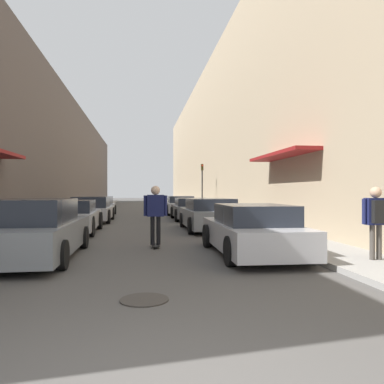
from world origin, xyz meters
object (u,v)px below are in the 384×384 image
(parked_car_left_3, at_px, (99,206))
(skateboarder, at_px, (155,209))
(parked_car_right_0, at_px, (252,230))
(parked_car_right_3, at_px, (180,205))
(traffic_light, at_px, (202,182))
(pedestrian, at_px, (377,214))
(parked_car_left_1, at_px, (72,217))
(parked_car_left_2, at_px, (92,210))
(parked_car_right_1, at_px, (209,215))
(parked_car_left_0, at_px, (33,230))
(parked_car_right_2, at_px, (192,209))
(manhole_cover, at_px, (144,300))

(parked_car_left_3, relative_size, skateboarder, 2.46)
(parked_car_right_0, bearing_deg, parked_car_right_3, 90.06)
(traffic_light, relative_size, pedestrian, 2.24)
(parked_car_left_1, distance_m, parked_car_left_2, 5.31)
(skateboarder, bearing_deg, parked_car_right_1, 61.68)
(parked_car_left_1, bearing_deg, parked_car_right_3, 64.17)
(skateboarder, distance_m, traffic_light, 16.93)
(parked_car_left_1, relative_size, parked_car_right_0, 0.99)
(pedestrian, bearing_deg, parked_car_left_0, 166.08)
(parked_car_left_3, bearing_deg, skateboarder, -77.96)
(parked_car_left_0, distance_m, parked_car_right_2, 12.55)
(parked_car_right_2, distance_m, traffic_light, 6.83)
(parked_car_right_3, xyz_separation_m, pedestrian, (2.22, -18.13, 0.46))
(skateboarder, bearing_deg, parked_car_left_2, 107.22)
(parked_car_left_0, xyz_separation_m, parked_car_left_1, (-0.09, 5.44, -0.04))
(parked_car_right_0, relative_size, skateboarder, 2.57)
(parked_car_right_2, relative_size, traffic_light, 1.22)
(parked_car_left_0, height_order, pedestrian, pedestrian)
(parked_car_right_2, height_order, manhole_cover, parked_car_right_2)
(parked_car_right_2, relative_size, skateboarder, 2.45)
(parked_car_left_0, distance_m, parked_car_left_3, 15.73)
(parked_car_right_3, relative_size, skateboarder, 2.55)
(parked_car_right_1, xyz_separation_m, traffic_light, (1.72, 12.07, 1.63))
(parked_car_right_2, xyz_separation_m, parked_car_right_3, (-0.11, 4.91, 0.02))
(traffic_light, bearing_deg, parked_car_right_2, -104.57)
(parked_car_right_3, distance_m, traffic_light, 2.84)
(parked_car_left_2, distance_m, parked_car_right_0, 12.11)
(parked_car_left_2, bearing_deg, parked_car_right_1, -43.78)
(parked_car_left_1, xyz_separation_m, parked_car_left_2, (0.08, 5.31, 0.02))
(parked_car_left_2, bearing_deg, traffic_light, 45.42)
(parked_car_right_2, distance_m, parked_car_right_3, 4.91)
(parked_car_right_1, height_order, parked_car_right_2, parked_car_right_1)
(parked_car_left_0, bearing_deg, parked_car_right_0, -2.18)
(parked_car_left_1, distance_m, traffic_light, 14.32)
(parked_car_left_3, height_order, pedestrian, pedestrian)
(parked_car_left_3, distance_m, manhole_cover, 19.62)
(parked_car_left_1, xyz_separation_m, parked_car_right_3, (5.26, 10.86, 0.01))
(parked_car_right_3, distance_m, skateboarder, 15.07)
(parked_car_right_0, bearing_deg, traffic_light, 84.42)
(parked_car_left_1, relative_size, parked_car_left_3, 1.03)
(parked_car_left_3, relative_size, parked_car_right_1, 0.96)
(parked_car_right_3, xyz_separation_m, skateboarder, (-2.28, -14.89, 0.44))
(parked_car_right_2, xyz_separation_m, pedestrian, (2.11, -13.22, 0.48))
(parked_car_right_2, bearing_deg, parked_car_left_3, 141.44)
(parked_car_left_3, bearing_deg, parked_car_right_3, 6.03)
(parked_car_left_1, bearing_deg, parked_car_right_2, 47.97)
(parked_car_left_3, height_order, skateboarder, skateboarder)
(parked_car_right_2, bearing_deg, pedestrian, -80.92)
(parked_car_left_0, height_order, manhole_cover, parked_car_left_0)
(parked_car_left_1, bearing_deg, parked_car_left_2, 89.14)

